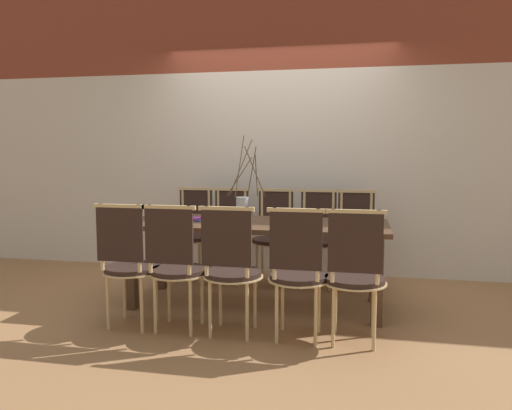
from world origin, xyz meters
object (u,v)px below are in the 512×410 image
Objects in this scene: chair_near_center at (231,266)px; chair_far_center at (274,233)px; vase_centerpiece at (243,207)px; book_stack at (191,219)px; dining_table at (256,234)px.

chair_far_center is at bearing 87.89° from chair_near_center.
chair_far_center is 0.89m from vase_centerpiece.
vase_centerpiece is at bearing -1.50° from book_stack.
chair_near_center is at bearing -92.08° from dining_table.
chair_near_center is 0.96m from book_stack.
chair_far_center is at bearing 87.87° from dining_table.
vase_centerpiece is 3.45× the size of book_stack.
dining_table is 0.60m from book_stack.
vase_centerpiece is 0.50m from book_stack.
vase_centerpiece is at bearing 96.40° from chair_near_center.
dining_table is 3.02× the size of vase_centerpiece.
dining_table is at bearing 87.87° from chair_far_center.
chair_near_center is at bearing 87.89° from chair_far_center.
dining_table is 0.77m from chair_near_center.
vase_centerpiece reaches higher than chair_near_center.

